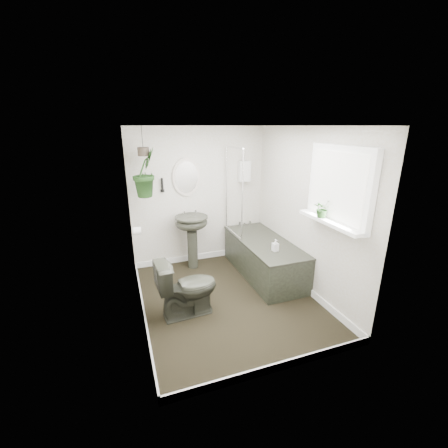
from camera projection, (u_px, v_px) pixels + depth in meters
name	position (u px, v px, depth m)	size (l,w,h in m)	color
floor	(228.00, 299.00, 4.19)	(2.30, 2.80, 0.02)	black
ceiling	(228.00, 125.00, 3.47)	(2.30, 2.80, 0.02)	white
wall_back	(199.00, 197.00, 5.09)	(2.30, 0.02, 2.30)	silver
wall_front	(285.00, 266.00, 2.57)	(2.30, 0.02, 2.30)	silver
wall_left	(134.00, 230.00, 3.46)	(0.02, 2.80, 2.30)	silver
wall_right	(305.00, 212.00, 4.20)	(0.02, 2.80, 2.30)	silver
skirting	(228.00, 295.00, 4.18)	(2.30, 2.80, 0.10)	white
bathtub	(264.00, 257.00, 4.80)	(0.72, 1.72, 0.58)	#2A2C23
bath_screen	(234.00, 192.00, 4.83)	(0.04, 0.72, 1.40)	silver
shower_box	(244.00, 171.00, 5.16)	(0.20, 0.10, 0.35)	white
oval_mirror	(186.00, 177.00, 4.88)	(0.46, 0.03, 0.62)	beige
wall_sconce	(162.00, 185.00, 4.77)	(0.04, 0.04, 0.22)	black
toilet_roll_holder	(137.00, 231.00, 4.18)	(0.11, 0.11, 0.11)	white
window_recess	(339.00, 186.00, 3.40)	(0.08, 1.00, 0.90)	white
window_sill	(330.00, 222.00, 3.51)	(0.18, 1.00, 0.04)	white
window_blinds	(336.00, 186.00, 3.38)	(0.01, 0.86, 0.76)	white
toilet	(187.00, 287.00, 3.74)	(0.43, 0.75, 0.76)	#2A2C23
pedestal_sink	(192.00, 242.00, 4.98)	(0.53, 0.45, 0.91)	#2A2C23
sill_plant	(322.00, 208.00, 3.57)	(0.20, 0.17, 0.22)	black
hanging_plant	(145.00, 172.00, 4.32)	(0.39, 0.31, 0.71)	black
soap_bottle	(275.00, 245.00, 4.29)	(0.08, 0.08, 0.18)	#342527
hanging_pot	(143.00, 152.00, 4.23)	(0.16, 0.16, 0.12)	#322A22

